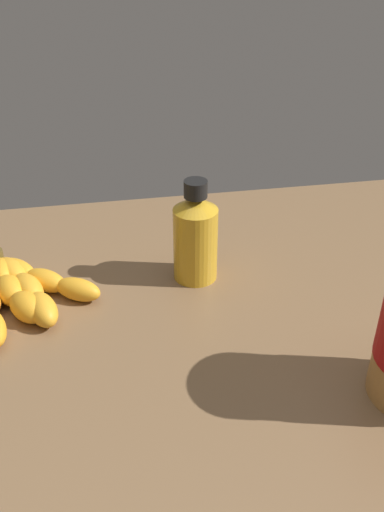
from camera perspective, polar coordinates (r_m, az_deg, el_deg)
The scene contains 2 objects.
ground_plane at distance 73.89cm, azimuth 3.74°, elevation -6.22°, with size 96.94×64.98×4.45cm, color brown.
honey_bottle at distance 74.00cm, azimuth 0.36°, elevation 2.09°, with size 6.03×6.03×14.54cm.
Camera 1 is at (14.90, 55.94, 43.69)cm, focal length 38.66 mm.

